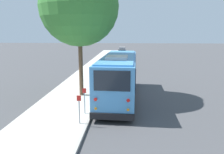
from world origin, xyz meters
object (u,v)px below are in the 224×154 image
(parked_sedan_gray, at_px, (122,52))
(sign_post_far, at_px, (85,101))
(shuttle_bus, at_px, (119,75))
(parked_sedan_blue, at_px, (119,66))
(sign_post_near, at_px, (79,109))
(parked_sedan_navy, at_px, (120,59))
(parked_sedan_tan, at_px, (121,55))
(street_tree, at_px, (79,1))
(parked_sedan_silver, at_px, (122,50))

(parked_sedan_gray, relative_size, sign_post_far, 3.03)
(shuttle_bus, distance_m, parked_sedan_blue, 12.11)
(sign_post_near, relative_size, sign_post_far, 1.00)
(shuttle_bus, distance_m, sign_post_near, 5.42)
(parked_sedan_gray, bearing_deg, sign_post_far, 177.07)
(parked_sedan_blue, xyz_separation_m, sign_post_far, (-15.64, 1.41, 0.33))
(parked_sedan_navy, bearing_deg, shuttle_bus, -178.16)
(parked_sedan_navy, xyz_separation_m, sign_post_near, (-23.64, 1.39, 0.32))
(parked_sedan_navy, bearing_deg, parked_sedan_tan, 0.33)
(shuttle_bus, relative_size, parked_sedan_blue, 2.26)
(street_tree, relative_size, sign_post_far, 6.63)
(parked_sedan_blue, relative_size, parked_sedan_navy, 0.92)
(parked_sedan_silver, distance_m, sign_post_near, 41.24)
(parked_sedan_blue, distance_m, parked_sedan_tan, 12.42)
(sign_post_near, bearing_deg, parked_sedan_blue, -4.71)
(parked_sedan_tan, bearing_deg, sign_post_near, 179.15)
(shuttle_bus, relative_size, sign_post_near, 6.45)
(shuttle_bus, height_order, sign_post_far, shuttle_bus)
(parked_sedan_navy, distance_m, sign_post_near, 23.69)
(parked_sedan_navy, xyz_separation_m, parked_sedan_silver, (17.58, 0.05, -0.00))
(parked_sedan_gray, bearing_deg, parked_sedan_silver, 0.17)
(shuttle_bus, xyz_separation_m, sign_post_far, (-3.59, 1.85, -0.84))
(parked_sedan_navy, relative_size, parked_sedan_gray, 1.02)
(parked_sedan_gray, bearing_deg, shuttle_bus, -179.74)
(sign_post_near, xyz_separation_m, sign_post_far, (1.43, 0.00, 0.00))
(parked_sedan_blue, bearing_deg, street_tree, 166.50)
(parked_sedan_gray, xyz_separation_m, sign_post_near, (-35.61, 1.40, 0.31))
(parked_sedan_blue, distance_m, sign_post_near, 17.13)
(parked_sedan_tan, relative_size, sign_post_near, 2.88)
(parked_sedan_blue, height_order, sign_post_near, sign_post_near)
(parked_sedan_blue, bearing_deg, parked_sedan_navy, -1.86)
(parked_sedan_silver, bearing_deg, sign_post_far, 178.22)
(parked_sedan_tan, relative_size, sign_post_far, 2.87)
(parked_sedan_blue, bearing_deg, sign_post_far, 172.82)
(sign_post_far, bearing_deg, street_tree, 13.83)
(parked_sedan_silver, bearing_deg, street_tree, 176.47)
(parked_sedan_tan, distance_m, parked_sedan_gray, 6.12)
(parked_sedan_tan, bearing_deg, street_tree, 176.27)
(shuttle_bus, distance_m, parked_sedan_gray, 30.61)
(parked_sedan_gray, distance_m, street_tree, 30.99)
(parked_sedan_silver, relative_size, sign_post_far, 2.77)
(parked_sedan_navy, xyz_separation_m, sign_post_far, (-22.21, 1.39, 0.32))
(parked_sedan_blue, bearing_deg, shuttle_bus, -179.93)
(parked_sedan_silver, bearing_deg, parked_sedan_tan, -179.56)
(sign_post_near, bearing_deg, parked_sedan_gray, -2.26)
(parked_sedan_gray, xyz_separation_m, street_tree, (-30.25, 2.37, 6.33))
(shuttle_bus, distance_m, parked_sedan_tan, 24.50)
(shuttle_bus, height_order, parked_sedan_silver, shuttle_bus)
(street_tree, relative_size, sign_post_near, 6.65)
(parked_sedan_gray, distance_m, sign_post_far, 34.21)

